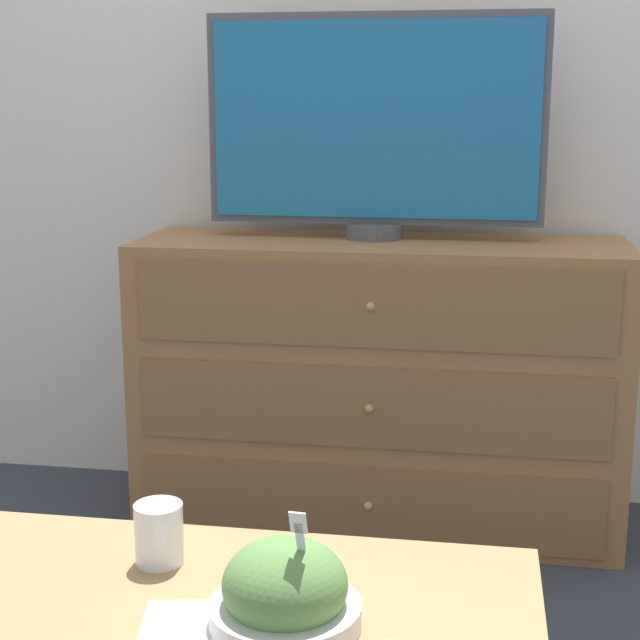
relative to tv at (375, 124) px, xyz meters
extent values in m
plane|color=#383D47|center=(-0.06, 0.19, -1.12)|extent=(12.00, 12.00, 0.00)
cube|color=white|center=(-0.06, 0.21, 0.18)|extent=(12.00, 0.05, 2.60)
cube|color=#9E6B3D|center=(0.02, -0.06, -0.72)|extent=(1.34, 0.42, 0.81)
cube|color=brown|center=(0.02, -0.27, -0.99)|extent=(1.23, 0.01, 0.22)
sphere|color=tan|center=(0.02, -0.28, -0.99)|extent=(0.02, 0.02, 0.02)
cube|color=brown|center=(0.02, -0.27, -0.72)|extent=(1.23, 0.01, 0.22)
sphere|color=tan|center=(0.02, -0.28, -0.72)|extent=(0.02, 0.02, 0.02)
cube|color=brown|center=(0.02, -0.27, -0.45)|extent=(1.23, 0.01, 0.22)
sphere|color=tan|center=(0.02, -0.28, -0.45)|extent=(0.02, 0.02, 0.02)
cylinder|color=#515156|center=(0.00, 0.00, -0.29)|extent=(0.16, 0.16, 0.04)
cube|color=#515156|center=(0.00, 0.00, 0.01)|extent=(0.92, 0.04, 0.56)
cube|color=#1E6B9E|center=(0.00, -0.02, 0.01)|extent=(0.88, 0.01, 0.52)
cube|color=tan|center=(-0.12, -1.37, -0.67)|extent=(1.04, 0.46, 0.02)
cylinder|color=silver|center=(0.03, -1.45, -0.65)|extent=(0.22, 0.22, 0.03)
ellipsoid|color=#66994C|center=(0.03, -1.45, -0.60)|extent=(0.18, 0.18, 0.13)
cube|color=white|center=(0.06, -1.45, -0.57)|extent=(0.02, 0.06, 0.15)
cube|color=white|center=(0.06, -1.48, -0.49)|extent=(0.03, 0.02, 0.04)
cylinder|color=beige|center=(-0.20, -1.29, -0.63)|extent=(0.07, 0.07, 0.06)
cylinder|color=white|center=(-0.20, -1.29, -0.61)|extent=(0.08, 0.08, 0.10)
cube|color=white|center=(-0.09, -1.48, -0.66)|extent=(0.17, 0.17, 0.00)
camera|label=1|loc=(0.29, -2.69, 0.07)|focal=55.00mm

